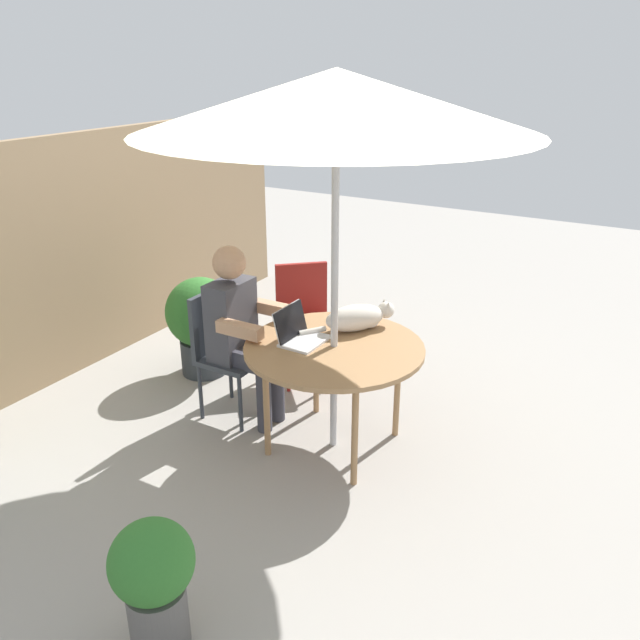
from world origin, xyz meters
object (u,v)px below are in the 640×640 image
at_px(potted_plant_by_chair, 154,579).
at_px(patio_umbrella, 336,101).
at_px(cat, 358,317).
at_px(chair_empty, 304,313).
at_px(chair_occupied, 223,344).
at_px(person_seated, 240,325).
at_px(potted_plant_near_fence, 201,320).
at_px(patio_table, 334,353).
at_px(laptop, 297,331).

bearing_deg(potted_plant_by_chair, patio_umbrella, 3.12).
bearing_deg(potted_plant_by_chair, cat, 2.33).
bearing_deg(chair_empty, chair_occupied, 166.00).
xyz_separation_m(chair_occupied, person_seated, (-0.00, -0.16, 0.17)).
bearing_deg(person_seated, potted_plant_near_fence, 59.54).
height_order(cat, potted_plant_by_chair, cat).
height_order(patio_table, potted_plant_by_chair, patio_table).
distance_m(chair_occupied, potted_plant_by_chair, 1.98).
relative_size(cat, potted_plant_near_fence, 0.66).
height_order(chair_empty, person_seated, person_seated).
bearing_deg(cat, chair_empty, 56.06).
height_order(patio_umbrella, chair_occupied, patio_umbrella).
bearing_deg(chair_occupied, potted_plant_by_chair, -150.80).
distance_m(patio_table, cat, 0.33).
height_order(chair_empty, laptop, laptop).
height_order(chair_empty, cat, chair_empty).
bearing_deg(potted_plant_near_fence, patio_umbrella, -106.05).
height_order(patio_table, cat, cat).
height_order(patio_table, person_seated, person_seated).
bearing_deg(cat, patio_table, 177.75).
distance_m(chair_empty, potted_plant_by_chair, 2.61).
bearing_deg(laptop, chair_empty, 28.75).
height_order(laptop, potted_plant_near_fence, laptop).
bearing_deg(laptop, cat, -35.57).
relative_size(laptop, potted_plant_by_chair, 0.48).
height_order(patio_table, laptop, laptop).
bearing_deg(cat, chair_occupied, 108.68).
distance_m(chair_empty, laptop, 0.96).
height_order(patio_table, patio_umbrella, patio_umbrella).
xyz_separation_m(person_seated, potted_plant_near_fence, (0.40, 0.68, -0.25)).
height_order(laptop, potted_plant_by_chair, laptop).
relative_size(person_seated, laptop, 4.06).
relative_size(patio_umbrella, potted_plant_by_chair, 3.63).
height_order(chair_occupied, person_seated, person_seated).
bearing_deg(patio_umbrella, potted_plant_near_fence, 73.95).
xyz_separation_m(chair_empty, laptop, (-0.81, -0.45, 0.25)).
relative_size(person_seated, cat, 2.39).
xyz_separation_m(patio_umbrella, laptop, (-0.05, 0.24, -1.36)).
bearing_deg(potted_plant_by_chair, potted_plant_near_fence, 35.00).
bearing_deg(patio_table, potted_plant_near_fence, 73.95).
relative_size(chair_occupied, person_seated, 0.72).
xyz_separation_m(patio_umbrella, potted_plant_near_fence, (0.40, 1.40, -1.69)).
bearing_deg(chair_empty, potted_plant_by_chair, -162.73).
xyz_separation_m(cat, potted_plant_near_fence, (0.10, 1.41, -0.35)).
height_order(chair_occupied, laptop, laptop).
relative_size(person_seated, potted_plant_near_fence, 1.57).
bearing_deg(person_seated, patio_umbrella, -90.00).
xyz_separation_m(patio_table, potted_plant_by_chair, (-1.73, -0.09, -0.30)).
bearing_deg(patio_umbrella, potted_plant_by_chair, -176.88).
relative_size(patio_umbrella, person_seated, 1.87).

